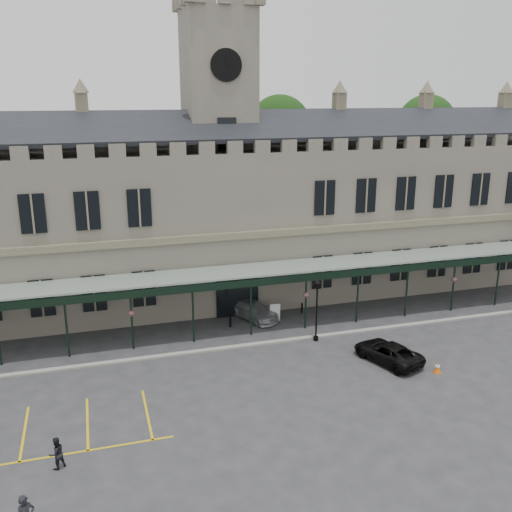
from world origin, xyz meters
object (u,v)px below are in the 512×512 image
object	(u,v)px
station_building	(221,218)
traffic_cone	(437,368)
lamp_post_mid	(317,304)
sign_board	(275,313)
person_b	(56,453)
car_taxi	(254,310)
clock_tower	(219,133)
car_van	(388,352)

from	to	relation	value
station_building	traffic_cone	distance (m)	20.45
lamp_post_mid	sign_board	xyz separation A→B (m)	(-1.54, 4.10, -1.97)
sign_board	person_b	size ratio (longest dim) A/B	0.84
car_taxi	person_b	bearing A→B (deg)	-156.13
clock_tower	car_taxi	xyz separation A→B (m)	(1.00, -6.00, -12.47)
sign_board	person_b	bearing A→B (deg)	-124.29
lamp_post_mid	traffic_cone	distance (m)	8.53
station_building	car_van	xyz separation A→B (m)	(7.00, -15.07, -5.83)
lamp_post_mid	car_van	size ratio (longest dim) A/B	0.96
station_building	car_van	world-z (taller)	station_building
lamp_post_mid	clock_tower	bearing A→B (deg)	109.77
sign_board	car_van	world-z (taller)	sign_board
station_building	car_taxi	distance (m)	8.36
car_van	clock_tower	bearing A→B (deg)	-84.86
traffic_cone	car_taxi	bearing A→B (deg)	125.73
lamp_post_mid	person_b	world-z (taller)	lamp_post_mid
lamp_post_mid	person_b	distance (m)	18.85
clock_tower	person_b	bearing A→B (deg)	-121.15
clock_tower	station_building	bearing A→B (deg)	-90.00
car_taxi	person_b	size ratio (longest dim) A/B	2.92
sign_board	clock_tower	bearing A→B (deg)	122.40
station_building	sign_board	world-z (taller)	station_building
traffic_cone	car_taxi	world-z (taller)	car_taxi
clock_tower	lamp_post_mid	size ratio (longest dim) A/B	5.67
station_building	lamp_post_mid	bearing A→B (deg)	-70.08
clock_tower	car_van	distance (m)	20.84
sign_board	car_taxi	distance (m)	1.63
clock_tower	car_taxi	size ratio (longest dim) A/B	5.60
car_taxi	car_van	world-z (taller)	car_taxi
traffic_cone	person_b	world-z (taller)	person_b
traffic_cone	lamp_post_mid	bearing A→B (deg)	129.28
person_b	car_taxi	bearing A→B (deg)	-163.51
traffic_cone	person_b	bearing A→B (deg)	-171.93
person_b	station_building	bearing A→B (deg)	-151.96
station_building	lamp_post_mid	world-z (taller)	station_building
clock_tower	sign_board	world-z (taller)	clock_tower
lamp_post_mid	person_b	bearing A→B (deg)	-149.92
station_building	person_b	distance (m)	24.38
clock_tower	person_b	xyz separation A→B (m)	(-12.30, -20.35, -12.35)
station_building	sign_board	size ratio (longest dim) A/B	46.94
car_taxi	car_van	bearing A→B (deg)	-80.10
sign_board	car_van	distance (m)	9.50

